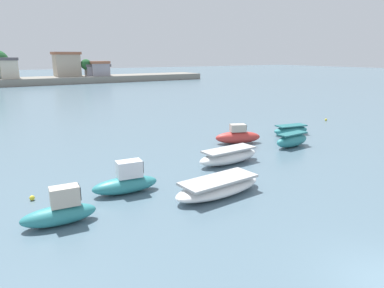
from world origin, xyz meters
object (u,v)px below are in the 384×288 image
moored_boat_4 (238,136)px  mooring_buoy_1 (326,120)px  mooring_buoy_0 (32,198)px  moored_boat_6 (291,130)px  moored_boat_0 (60,211)px  moored_boat_1 (126,182)px  moored_boat_5 (292,140)px  moored_boat_2 (218,187)px  moored_boat_3 (229,156)px

moored_boat_4 → mooring_buoy_1: moored_boat_4 is taller
mooring_buoy_0 → moored_boat_4: bearing=12.4°
moored_boat_6 → moored_boat_0: bearing=-152.7°
moored_boat_6 → mooring_buoy_0: bearing=-161.5°
moored_boat_0 → moored_boat_6: (22.95, 7.31, -0.17)m
moored_boat_1 → mooring_buoy_0: (-4.67, 1.65, -0.50)m
moored_boat_0 → mooring_buoy_0: moored_boat_0 is taller
moored_boat_1 → moored_boat_4: bearing=29.6°
moored_boat_5 → mooring_buoy_1: moored_boat_5 is taller
moored_boat_2 → mooring_buoy_1: 26.44m
moored_boat_2 → mooring_buoy_1: (23.92, 11.26, -0.32)m
moored_boat_3 → moored_boat_5: 7.38m
moored_boat_4 → mooring_buoy_1: size_ratio=15.51×
moored_boat_0 → moored_boat_4: 17.97m
moored_boat_4 → moored_boat_2: bearing=-111.9°
moored_boat_0 → moored_boat_4: size_ratio=0.81×
mooring_buoy_0 → mooring_buoy_1: size_ratio=1.00×
moored_boat_0 → moored_boat_5: bearing=16.6°
moored_boat_6 → moored_boat_5: bearing=-126.9°
moored_boat_0 → moored_boat_6: moored_boat_0 is taller
moored_boat_0 → moored_boat_6: bearing=22.6°
moored_boat_0 → moored_boat_4: (16.39, 7.36, 0.01)m
moored_boat_4 → moored_boat_6: moored_boat_4 is taller
moored_boat_0 → moored_boat_2: 8.20m
moored_boat_5 → moored_boat_6: moored_boat_5 is taller
moored_boat_2 → moored_boat_6: 17.02m
moored_boat_1 → moored_boat_3: bearing=14.9°
moored_boat_5 → mooring_buoy_1: bearing=22.7°
moored_boat_2 → moored_boat_6: size_ratio=1.46×
moored_boat_1 → moored_boat_2: (4.20, -2.98, -0.18)m
moored_boat_4 → mooring_buoy_0: bearing=-145.0°
moored_boat_1 → mooring_buoy_1: moored_boat_1 is taller
moored_boat_3 → moored_boat_4: size_ratio=1.22×
moored_boat_1 → moored_boat_6: size_ratio=0.97×
moored_boat_1 → mooring_buoy_0: bearing=166.5°
moored_boat_6 → mooring_buoy_1: (9.10, 2.91, -0.32)m
moored_boat_3 → moored_boat_4: (4.24, 4.15, 0.11)m
mooring_buoy_0 → moored_boat_2: bearing=-27.6°
moored_boat_3 → moored_boat_6: moored_boat_3 is taller
mooring_buoy_0 → moored_boat_3: bearing=-1.7°
moored_boat_1 → moored_boat_2: bearing=-29.3°
moored_boat_3 → moored_boat_0: bearing=-168.3°
moored_boat_0 → mooring_buoy_0: bearing=106.7°
moored_boat_4 → mooring_buoy_0: size_ratio=15.44×
moored_boat_3 → moored_boat_5: moored_boat_5 is taller
moored_boat_5 → mooring_buoy_1: size_ratio=13.47×
moored_boat_2 → moored_boat_4: bearing=41.2°
moored_boat_0 → moored_boat_1: moored_boat_1 is taller
mooring_buoy_0 → moored_boat_6: bearing=8.9°
moored_boat_4 → mooring_buoy_0: moored_boat_4 is taller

